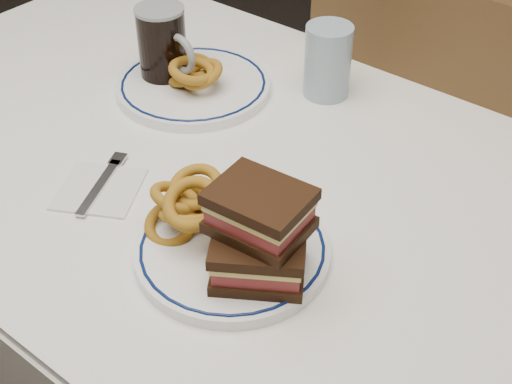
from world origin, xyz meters
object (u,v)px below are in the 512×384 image
Objects in this scene: far_plate at (194,86)px; beer_mug at (163,46)px; reuben_sandwich at (259,234)px; chair_far at (422,151)px; main_plate at (232,250)px.

beer_mug is at bearing -170.59° from far_plate.
chair_far is at bearing 98.63° from reuben_sandwich.
main_plate is 0.95× the size of far_plate.
reuben_sandwich is 1.01× the size of beer_mug.
main_plate and far_plate have the same top height.
reuben_sandwich is at bearing -81.37° from chair_far.
beer_mug is at bearing 147.35° from reuben_sandwich.
chair_far is 3.62× the size of main_plate.
chair_far reaches higher than main_plate.
beer_mug is (-0.44, 0.28, -0.00)m from reuben_sandwich.
chair_far is at bearing 56.27° from far_plate.
beer_mug is at bearing 144.95° from main_plate.
chair_far is 0.78m from reuben_sandwich.
chair_far is 0.74m from main_plate.
far_plate is (-0.38, 0.29, -0.07)m from reuben_sandwich.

